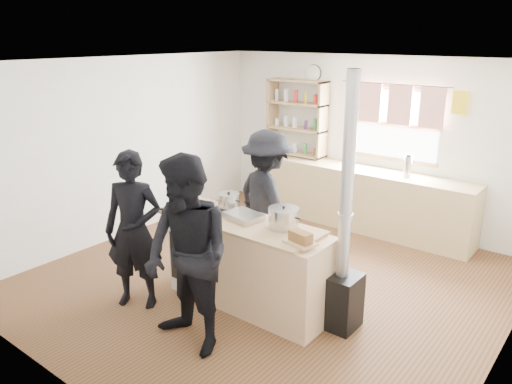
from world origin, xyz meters
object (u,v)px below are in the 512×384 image
at_px(bread_board, 301,239).
at_px(roast_tray, 244,216).
at_px(person_near_left, 134,231).
at_px(stockpot_counter, 284,218).
at_px(flue_heater, 342,267).
at_px(stockpot_stove, 229,201).
at_px(person_far, 267,200).
at_px(cooking_island, 249,264).
at_px(person_near_right, 188,257).
at_px(skillet_greens, 187,208).
at_px(thermos, 408,166).

bearing_deg(bread_board, roast_tray, 168.02).
bearing_deg(roast_tray, person_near_left, -137.03).
height_order(stockpot_counter, flue_heater, flue_heater).
height_order(stockpot_stove, person_near_left, person_near_left).
xyz_separation_m(stockpot_stove, person_far, (0.04, 0.66, -0.16)).
relative_size(cooking_island, person_far, 1.15).
relative_size(bread_board, person_near_left, 0.19).
relative_size(stockpot_counter, flue_heater, 0.12).
relative_size(person_near_left, person_near_right, 0.92).
distance_m(bread_board, flue_heater, 0.55).
bearing_deg(person_near_left, person_near_right, -40.98).
height_order(roast_tray, person_near_left, person_near_left).
height_order(person_near_left, person_far, person_far).
bearing_deg(skillet_greens, cooking_island, 8.73).
bearing_deg(flue_heater, roast_tray, -171.36).
xyz_separation_m(bread_board, flue_heater, (0.27, 0.34, -0.34)).
distance_m(person_near_left, person_far, 1.68).
xyz_separation_m(cooking_island, roast_tray, (-0.11, 0.05, 0.50)).
bearing_deg(thermos, bread_board, -87.13).
bearing_deg(bread_board, stockpot_counter, 146.53).
relative_size(cooking_island, roast_tray, 4.66).
height_order(skillet_greens, person_near_right, person_near_right).
bearing_deg(roast_tray, person_far, 110.20).
bearing_deg(person_near_right, stockpot_counter, 81.80).
bearing_deg(roast_tray, stockpot_counter, 7.42).
bearing_deg(stockpot_stove, person_near_right, -65.80).
distance_m(person_near_left, person_near_right, 1.03).
bearing_deg(thermos, stockpot_stove, -111.80).
bearing_deg(person_near_right, roast_tray, 107.47).
bearing_deg(flue_heater, thermos, 99.20).
distance_m(skillet_greens, roast_tray, 0.69).
relative_size(stockpot_stove, flue_heater, 0.10).
xyz_separation_m(skillet_greens, bread_board, (1.49, -0.00, 0.02)).
xyz_separation_m(cooking_island, flue_heater, (0.98, 0.22, 0.18)).
xyz_separation_m(stockpot_stove, flue_heater, (1.43, 0.00, -0.37)).
xyz_separation_m(person_near_right, person_far, (-0.47, 1.80, -0.05)).
xyz_separation_m(thermos, skillet_greens, (-1.34, -2.89, -0.09)).
xyz_separation_m(thermos, flue_heater, (0.41, -2.55, -0.41)).
relative_size(stockpot_counter, person_near_left, 0.19).
xyz_separation_m(thermos, roast_tray, (-0.68, -2.72, -0.08)).
distance_m(roast_tray, bread_board, 0.84).
xyz_separation_m(stockpot_counter, flue_heater, (0.62, 0.10, -0.39)).
distance_m(thermos, person_near_left, 3.81).
relative_size(cooking_island, stockpot_counter, 6.30).
bearing_deg(person_near_left, person_far, 42.26).
xyz_separation_m(bread_board, person_near_left, (-1.66, -0.60, -0.14)).
xyz_separation_m(stockpot_counter, bread_board, (0.36, -0.24, -0.05)).
height_order(cooking_island, person_near_left, person_near_left).
xyz_separation_m(stockpot_counter, person_near_left, (-1.30, -0.84, -0.20)).
bearing_deg(person_near_right, thermos, 89.83).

